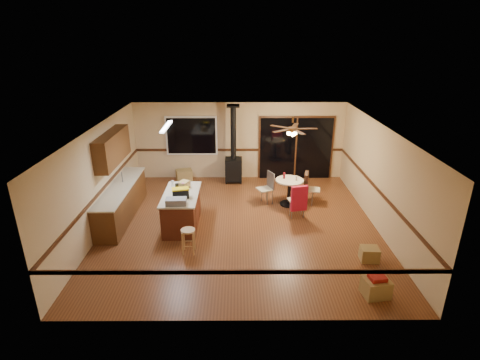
{
  "coord_description": "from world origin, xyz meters",
  "views": [
    {
      "loc": [
        -0.05,
        -8.69,
        4.68
      ],
      "look_at": [
        0.0,
        0.3,
        1.15
      ],
      "focal_mm": 28.0,
      "sensor_mm": 36.0,
      "label": 1
    }
  ],
  "objects_px": {
    "kitchen_island": "(182,210)",
    "wood_stove": "(234,161)",
    "bar_stool": "(189,241)",
    "box_under_window": "(184,176)",
    "dining_table": "(289,188)",
    "box_corner_a": "(376,287)",
    "chair_left": "(268,184)",
    "chair_near": "(299,198)",
    "toolbox_grey": "(176,201)",
    "chair_right": "(307,184)",
    "toolbox_black": "(181,194)",
    "blue_bucket": "(183,232)",
    "box_corner_b": "(369,254)"
  },
  "relations": [
    {
      "from": "chair_right",
      "to": "box_corner_b",
      "type": "bearing_deg",
      "value": -73.46
    },
    {
      "from": "chair_near",
      "to": "box_under_window",
      "type": "bearing_deg",
      "value": 141.58
    },
    {
      "from": "bar_stool",
      "to": "box_corner_b",
      "type": "bearing_deg",
      "value": -4.89
    },
    {
      "from": "blue_bucket",
      "to": "chair_left",
      "type": "relative_size",
      "value": 0.52
    },
    {
      "from": "wood_stove",
      "to": "dining_table",
      "type": "distance_m",
      "value": 2.43
    },
    {
      "from": "blue_bucket",
      "to": "chair_near",
      "type": "xyz_separation_m",
      "value": [
        2.97,
        0.97,
        0.48
      ]
    },
    {
      "from": "blue_bucket",
      "to": "box_corner_a",
      "type": "relative_size",
      "value": 0.58
    },
    {
      "from": "chair_left",
      "to": "chair_near",
      "type": "bearing_deg",
      "value": -54.04
    },
    {
      "from": "chair_right",
      "to": "dining_table",
      "type": "bearing_deg",
      "value": -169.91
    },
    {
      "from": "chair_left",
      "to": "kitchen_island",
      "type": "bearing_deg",
      "value": -148.9
    },
    {
      "from": "chair_right",
      "to": "bar_stool",
      "type": "bearing_deg",
      "value": -139.73
    },
    {
      "from": "chair_left",
      "to": "wood_stove",
      "type": "bearing_deg",
      "value": 121.84
    },
    {
      "from": "wood_stove",
      "to": "box_corner_a",
      "type": "relative_size",
      "value": 5.31
    },
    {
      "from": "toolbox_black",
      "to": "box_under_window",
      "type": "xyz_separation_m",
      "value": [
        -0.4,
        3.35,
        -0.8
      ]
    },
    {
      "from": "kitchen_island",
      "to": "wood_stove",
      "type": "distance_m",
      "value": 3.33
    },
    {
      "from": "box_under_window",
      "to": "toolbox_grey",
      "type": "bearing_deg",
      "value": -84.67
    },
    {
      "from": "toolbox_grey",
      "to": "dining_table",
      "type": "bearing_deg",
      "value": 32.79
    },
    {
      "from": "toolbox_grey",
      "to": "chair_right",
      "type": "xyz_separation_m",
      "value": [
        3.47,
        1.99,
        -0.38
      ]
    },
    {
      "from": "toolbox_grey",
      "to": "blue_bucket",
      "type": "relative_size",
      "value": 1.76
    },
    {
      "from": "box_under_window",
      "to": "chair_near",
      "type": "bearing_deg",
      "value": -38.42
    },
    {
      "from": "blue_bucket",
      "to": "box_under_window",
      "type": "height_order",
      "value": "box_under_window"
    },
    {
      "from": "toolbox_black",
      "to": "bar_stool",
      "type": "distance_m",
      "value": 1.3
    },
    {
      "from": "box_corner_b",
      "to": "wood_stove",
      "type": "bearing_deg",
      "value": 122.92
    },
    {
      "from": "bar_stool",
      "to": "blue_bucket",
      "type": "bearing_deg",
      "value": 107.54
    },
    {
      "from": "kitchen_island",
      "to": "blue_bucket",
      "type": "xyz_separation_m",
      "value": [
        0.1,
        -0.59,
        -0.34
      ]
    },
    {
      "from": "box_under_window",
      "to": "wood_stove",
      "type": "bearing_deg",
      "value": -1.72
    },
    {
      "from": "toolbox_grey",
      "to": "bar_stool",
      "type": "height_order",
      "value": "toolbox_grey"
    },
    {
      "from": "kitchen_island",
      "to": "bar_stool",
      "type": "height_order",
      "value": "kitchen_island"
    },
    {
      "from": "wood_stove",
      "to": "toolbox_grey",
      "type": "distance_m",
      "value": 3.93
    },
    {
      "from": "blue_bucket",
      "to": "chair_near",
      "type": "height_order",
      "value": "chair_near"
    },
    {
      "from": "chair_near",
      "to": "box_corner_b",
      "type": "height_order",
      "value": "chair_near"
    },
    {
      "from": "toolbox_black",
      "to": "box_corner_a",
      "type": "distance_m",
      "value": 4.86
    },
    {
      "from": "toolbox_grey",
      "to": "blue_bucket",
      "type": "xyz_separation_m",
      "value": [
        0.12,
        0.05,
        -0.86
      ]
    },
    {
      "from": "bar_stool",
      "to": "box_under_window",
      "type": "height_order",
      "value": "bar_stool"
    },
    {
      "from": "toolbox_black",
      "to": "chair_right",
      "type": "xyz_separation_m",
      "value": [
        3.42,
        1.6,
        -0.41
      ]
    },
    {
      "from": "toolbox_grey",
      "to": "box_under_window",
      "type": "bearing_deg",
      "value": 95.33
    },
    {
      "from": "kitchen_island",
      "to": "toolbox_black",
      "type": "bearing_deg",
      "value": -82.15
    },
    {
      "from": "chair_near",
      "to": "box_corner_b",
      "type": "xyz_separation_m",
      "value": [
        1.27,
        -2.02,
        -0.44
      ]
    },
    {
      "from": "dining_table",
      "to": "chair_near",
      "type": "bearing_deg",
      "value": -81.07
    },
    {
      "from": "kitchen_island",
      "to": "bar_stool",
      "type": "relative_size",
      "value": 2.86
    },
    {
      "from": "chair_left",
      "to": "box_under_window",
      "type": "height_order",
      "value": "chair_left"
    },
    {
      "from": "bar_stool",
      "to": "wood_stove",
      "type": "bearing_deg",
      "value": 77.34
    },
    {
      "from": "kitchen_island",
      "to": "box_corner_b",
      "type": "relative_size",
      "value": 4.37
    },
    {
      "from": "kitchen_island",
      "to": "box_under_window",
      "type": "distance_m",
      "value": 3.13
    },
    {
      "from": "kitchen_island",
      "to": "box_corner_a",
      "type": "xyz_separation_m",
      "value": [
        4.07,
        -2.83,
        -0.27
      ]
    },
    {
      "from": "kitchen_island",
      "to": "dining_table",
      "type": "distance_m",
      "value": 3.19
    },
    {
      "from": "toolbox_black",
      "to": "box_corner_b",
      "type": "height_order",
      "value": "toolbox_black"
    },
    {
      "from": "box_under_window",
      "to": "box_corner_a",
      "type": "height_order",
      "value": "box_under_window"
    },
    {
      "from": "toolbox_grey",
      "to": "box_under_window",
      "type": "xyz_separation_m",
      "value": [
        -0.35,
        3.74,
        -0.77
      ]
    },
    {
      "from": "chair_left",
      "to": "chair_right",
      "type": "height_order",
      "value": "same"
    }
  ]
}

